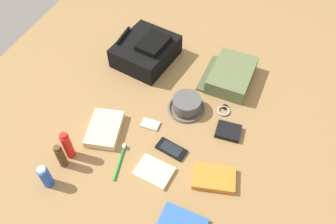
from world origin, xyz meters
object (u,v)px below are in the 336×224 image
cell_phone (171,149)px  media_player (150,124)px  wristwatch (224,110)px  wallet (228,131)px  backpack (146,51)px  notepad (154,171)px  toothbrush (120,160)px  folded_towel (105,129)px  travel_guidebook (214,178)px  cologne_bottle (61,156)px  bucket_hat (187,105)px  toiletry_pouch (231,75)px  sunscreen_spray (67,145)px  deodorant_spray (45,177)px

cell_phone → media_player: bearing=57.9°
wristwatch → wallet: size_ratio=0.65×
backpack → notepad: 0.69m
backpack → wallet: 0.62m
toothbrush → folded_towel: folded_towel is taller
travel_guidebook → folded_towel: folded_towel is taller
cologne_bottle → notepad: bearing=-73.4°
cologne_bottle → wristwatch: cologne_bottle is taller
cologne_bottle → notepad: 0.39m
bucket_hat → wristwatch: bucket_hat is taller
bucket_hat → wristwatch: bearing=-72.1°
cell_phone → folded_towel: folded_towel is taller
media_player → cell_phone: bearing=-122.1°
toiletry_pouch → wallet: bearing=-165.1°
sunscreen_spray → wallet: sunscreen_spray is taller
wristwatch → deodorant_spray: bearing=139.1°
folded_towel → media_player: bearing=-57.8°
cell_phone → media_player: cell_phone is taller
cell_phone → wristwatch: size_ratio=2.01×
deodorant_spray → folded_towel: 0.33m
deodorant_spray → sunscreen_spray: (0.15, -0.01, 0.02)m
toiletry_pouch → travel_guidebook: bearing=-170.4°
toothbrush → deodorant_spray: bearing=133.2°
cell_phone → wallet: size_ratio=1.29×
travel_guidebook → media_player: (0.15, 0.36, -0.01)m
wristwatch → folded_towel: bearing=124.5°
cell_phone → cologne_bottle: bearing=121.3°
cell_phone → sunscreen_spray: bearing=115.8°
backpack → travel_guidebook: 0.78m
cologne_bottle → media_player: 0.42m
cologne_bottle → wristwatch: (0.54, -0.54, -0.06)m
wristwatch → toothbrush: toothbrush is taller
sunscreen_spray → toothbrush: sunscreen_spray is taller
cologne_bottle → toothbrush: size_ratio=0.75×
travel_guidebook → media_player: size_ratio=2.28×
bucket_hat → media_player: 0.20m
wristwatch → toothbrush: bearing=142.4°
deodorant_spray → toothbrush: bearing=-46.8°
deodorant_spray → wallet: size_ratio=1.10×
cell_phone → toothbrush: bearing=126.1°
bucket_hat → notepad: bearing=179.3°
backpack → media_player: 0.45m
bucket_hat → folded_towel: bearing=131.8°
toiletry_pouch → notepad: bearing=167.2°
backpack → sunscreen_spray: (-0.67, 0.05, 0.01)m
cologne_bottle → travel_guidebook: cologne_bottle is taller
cell_phone → bucket_hat: bearing=4.8°
wallet → cologne_bottle: bearing=120.7°
bucket_hat → media_player: bucket_hat is taller
wallet → notepad: size_ratio=0.73×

